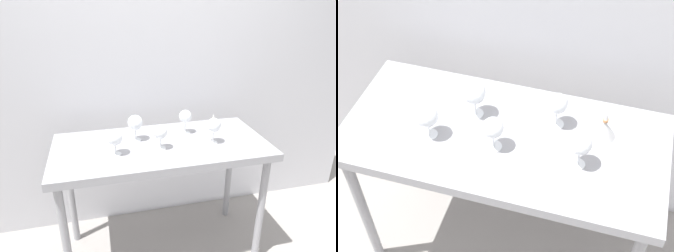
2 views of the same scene
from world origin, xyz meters
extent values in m
plane|color=gray|center=(0.00, 0.00, 0.00)|extent=(6.00, 6.00, 0.00)
cube|color=silver|center=(0.00, 0.49, 1.30)|extent=(3.80, 0.04, 2.60)
cube|color=#95959A|center=(0.00, 0.00, 0.88)|extent=(1.40, 0.64, 0.04)
cube|color=#95959A|center=(0.00, -0.33, 0.88)|extent=(1.40, 0.01, 0.05)
cylinder|color=#95959A|center=(-0.64, -0.26, 0.43)|extent=(0.05, 0.05, 0.86)
cylinder|color=#95959A|center=(0.64, -0.26, 0.43)|extent=(0.05, 0.05, 0.86)
cylinder|color=#95959A|center=(-0.64, 0.26, 0.43)|extent=(0.05, 0.05, 0.86)
cylinder|color=#95959A|center=(0.64, 0.26, 0.43)|extent=(0.05, 0.05, 0.86)
cylinder|color=white|center=(0.33, -0.08, 0.90)|extent=(0.06, 0.06, 0.00)
cylinder|color=white|center=(0.33, -0.08, 0.95)|extent=(0.01, 0.01, 0.08)
sphere|color=white|center=(0.33, -0.08, 1.03)|extent=(0.09, 0.09, 0.09)
cylinder|color=maroon|center=(0.33, -0.08, 1.01)|extent=(0.06, 0.06, 0.03)
cylinder|color=white|center=(-0.30, -0.09, 0.90)|extent=(0.07, 0.07, 0.00)
cylinder|color=white|center=(-0.30, -0.09, 0.94)|extent=(0.01, 0.01, 0.07)
sphere|color=white|center=(-0.30, -0.09, 1.02)|extent=(0.10, 0.10, 0.10)
cylinder|color=maroon|center=(-0.30, -0.09, 1.00)|extent=(0.07, 0.07, 0.02)
cylinder|color=white|center=(-0.02, -0.08, 0.90)|extent=(0.07, 0.07, 0.00)
cylinder|color=white|center=(-0.02, -0.08, 0.94)|extent=(0.01, 0.01, 0.08)
sphere|color=white|center=(-0.02, -0.08, 1.02)|extent=(0.09, 0.09, 0.09)
cylinder|color=#591423|center=(-0.02, -0.08, 1.00)|extent=(0.06, 0.06, 0.02)
cylinder|color=white|center=(-0.15, 0.08, 0.90)|extent=(0.07, 0.07, 0.00)
cylinder|color=white|center=(-0.15, 0.08, 0.95)|extent=(0.01, 0.01, 0.08)
sphere|color=white|center=(-0.15, 0.08, 1.03)|extent=(0.10, 0.10, 0.10)
cylinder|color=maroon|center=(-0.15, 0.08, 1.01)|extent=(0.07, 0.07, 0.02)
cylinder|color=white|center=(0.20, 0.12, 0.90)|extent=(0.07, 0.07, 0.00)
cylinder|color=white|center=(0.20, 0.12, 0.95)|extent=(0.01, 0.01, 0.09)
sphere|color=white|center=(0.20, 0.12, 1.03)|extent=(0.09, 0.09, 0.09)
cylinder|color=maroon|center=(0.20, 0.12, 1.01)|extent=(0.06, 0.06, 0.03)
cube|color=white|center=(-0.37, 0.11, 0.90)|extent=(0.18, 0.22, 0.00)
cone|color=silver|center=(0.41, 0.11, 0.94)|extent=(0.11, 0.11, 0.09)
cylinder|color=#C17F4C|center=(0.41, 0.11, 0.99)|extent=(0.02, 0.02, 0.01)
cone|color=silver|center=(0.41, 0.11, 1.02)|extent=(0.02, 0.02, 0.04)
camera|label=1|loc=(-0.38, -1.75, 1.77)|focal=32.25mm
camera|label=2|loc=(0.40, -1.34, 2.43)|focal=51.93mm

